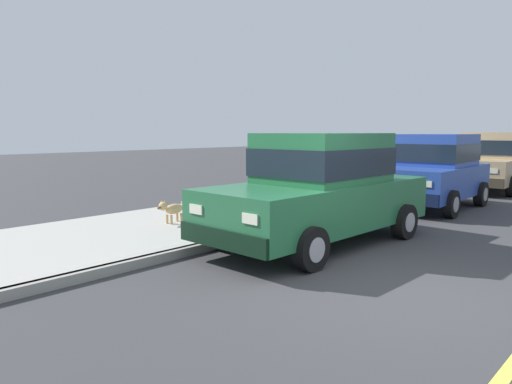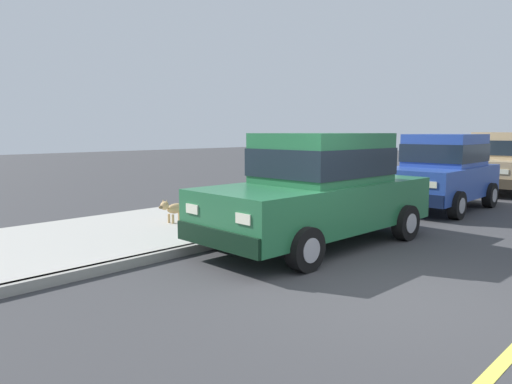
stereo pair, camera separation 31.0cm
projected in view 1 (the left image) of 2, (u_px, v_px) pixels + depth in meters
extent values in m
plane|color=#38383A|center=(393.00, 291.00, 5.83)|extent=(80.00, 80.00, 0.00)
cube|color=gray|center=(216.00, 244.00, 7.95)|extent=(0.16, 64.00, 0.14)
cube|color=#A8A59E|center=(152.00, 229.00, 9.15)|extent=(3.60, 64.00, 0.14)
cube|color=#23663D|center=(319.00, 204.00, 8.19)|extent=(1.94, 4.55, 0.76)
cube|color=#23663D|center=(323.00, 158.00, 8.16)|extent=(1.65, 2.15, 0.84)
cube|color=#19232D|center=(323.00, 161.00, 8.17)|extent=(1.69, 2.19, 0.46)
cube|color=black|center=(225.00, 238.00, 6.65)|extent=(1.77, 0.26, 0.28)
cube|color=black|center=(382.00, 204.00, 9.79)|extent=(1.77, 0.26, 0.28)
cylinder|color=black|center=(311.00, 249.00, 6.62)|extent=(0.24, 0.65, 0.64)
cylinder|color=#9E9EA3|center=(311.00, 249.00, 6.62)|extent=(0.25, 0.36, 0.35)
cylinder|color=black|center=(224.00, 230.00, 7.86)|extent=(0.24, 0.65, 0.64)
cylinder|color=#9E9EA3|center=(224.00, 230.00, 7.86)|extent=(0.25, 0.36, 0.35)
cylinder|color=black|center=(404.00, 222.00, 8.62)|extent=(0.24, 0.65, 0.64)
cylinder|color=#9E9EA3|center=(404.00, 222.00, 8.62)|extent=(0.25, 0.36, 0.35)
cylinder|color=black|center=(323.00, 210.00, 9.86)|extent=(0.24, 0.65, 0.64)
cylinder|color=#9E9EA3|center=(323.00, 210.00, 9.86)|extent=(0.25, 0.36, 0.35)
cube|color=#EAEACC|center=(252.00, 219.00, 6.20)|extent=(0.28, 0.09, 0.14)
cube|color=#EAEACC|center=(197.00, 209.00, 6.97)|extent=(0.28, 0.09, 0.14)
cube|color=#28479E|center=(433.00, 181.00, 12.04)|extent=(1.81, 3.74, 0.76)
cube|color=#28479E|center=(438.00, 150.00, 12.13)|extent=(1.56, 1.94, 0.80)
cube|color=#19232D|center=(438.00, 152.00, 12.14)|extent=(1.59, 1.98, 0.44)
cube|color=#0E1837|center=(403.00, 198.00, 10.72)|extent=(1.69, 0.24, 0.28)
cube|color=#0E1837|center=(456.00, 184.00, 13.43)|extent=(1.69, 0.24, 0.28)
cylinder|color=black|center=(451.00, 204.00, 10.67)|extent=(0.24, 0.65, 0.64)
cylinder|color=#9E9EA3|center=(451.00, 204.00, 10.67)|extent=(0.25, 0.36, 0.35)
cylinder|color=black|center=(380.00, 197.00, 11.79)|extent=(0.24, 0.65, 0.64)
cylinder|color=#9E9EA3|center=(380.00, 197.00, 11.79)|extent=(0.25, 0.36, 0.35)
cylinder|color=black|center=(481.00, 194.00, 12.40)|extent=(0.24, 0.65, 0.64)
cylinder|color=#9E9EA3|center=(481.00, 194.00, 12.40)|extent=(0.25, 0.36, 0.35)
cylinder|color=black|center=(417.00, 189.00, 13.51)|extent=(0.24, 0.65, 0.64)
cylinder|color=#9E9EA3|center=(417.00, 189.00, 13.51)|extent=(0.25, 0.36, 0.35)
cube|color=#EAEACC|center=(426.00, 184.00, 10.31)|extent=(0.28, 0.09, 0.14)
cube|color=#EAEACC|center=(381.00, 181.00, 11.00)|extent=(0.28, 0.09, 0.14)
cube|color=tan|center=(492.00, 169.00, 15.74)|extent=(1.96, 4.56, 0.76)
cube|color=tan|center=(494.00, 145.00, 15.71)|extent=(1.66, 2.16, 0.84)
cube|color=#19232D|center=(494.00, 147.00, 15.72)|extent=(1.70, 2.20, 0.46)
cube|color=#3E3527|center=(472.00, 182.00, 14.10)|extent=(1.77, 0.26, 0.28)
cube|color=#3E3527|center=(507.00, 172.00, 17.44)|extent=(1.77, 0.26, 0.28)
cylinder|color=black|center=(511.00, 186.00, 14.15)|extent=(0.24, 0.65, 0.64)
cylinder|color=#9E9EA3|center=(511.00, 186.00, 14.15)|extent=(0.25, 0.36, 0.35)
cylinder|color=black|center=(450.00, 182.00, 15.30)|extent=(0.24, 0.65, 0.64)
cylinder|color=#9E9EA3|center=(450.00, 182.00, 15.30)|extent=(0.25, 0.36, 0.35)
cylinder|color=black|center=(475.00, 176.00, 17.42)|extent=(0.24, 0.65, 0.64)
cylinder|color=#9E9EA3|center=(475.00, 176.00, 17.42)|extent=(0.25, 0.36, 0.35)
cube|color=#EAEACC|center=(493.00, 171.00, 13.68)|extent=(0.28, 0.09, 0.14)
cube|color=#EAEACC|center=(453.00, 169.00, 14.39)|extent=(0.28, 0.09, 0.14)
ellipsoid|color=tan|center=(174.00, 209.00, 9.41)|extent=(0.24, 0.46, 0.20)
cylinder|color=tan|center=(171.00, 220.00, 9.29)|extent=(0.05, 0.05, 0.18)
cylinder|color=tan|center=(167.00, 219.00, 9.36)|extent=(0.05, 0.05, 0.18)
cylinder|color=tan|center=(181.00, 218.00, 9.51)|extent=(0.05, 0.05, 0.18)
cylinder|color=tan|center=(177.00, 217.00, 9.58)|extent=(0.05, 0.05, 0.18)
sphere|color=tan|center=(163.00, 206.00, 9.17)|extent=(0.17, 0.17, 0.17)
ellipsoid|color=brown|center=(160.00, 208.00, 9.10)|extent=(0.08, 0.12, 0.06)
cone|color=tan|center=(165.00, 202.00, 9.14)|extent=(0.06, 0.06, 0.07)
cone|color=tan|center=(162.00, 202.00, 9.19)|extent=(0.06, 0.06, 0.07)
cylinder|color=tan|center=(183.00, 204.00, 9.61)|extent=(0.05, 0.12, 0.13)
cylinder|color=red|center=(309.00, 211.00, 10.66)|extent=(0.24, 0.24, 0.06)
cylinder|color=red|center=(310.00, 198.00, 10.63)|extent=(0.17, 0.17, 0.55)
sphere|color=red|center=(310.00, 184.00, 10.59)|extent=(0.15, 0.15, 0.15)
cylinder|color=red|center=(305.00, 196.00, 10.70)|extent=(0.10, 0.07, 0.07)
cylinder|color=red|center=(314.00, 197.00, 10.54)|extent=(0.10, 0.07, 0.07)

